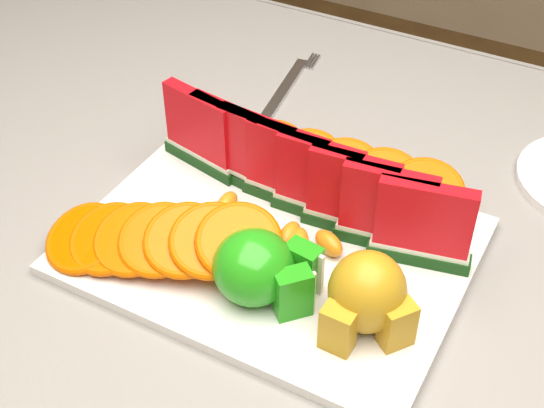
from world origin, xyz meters
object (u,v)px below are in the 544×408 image
Objects in this scene: fork at (286,87)px; apple_cluster at (261,269)px; platter at (273,246)px; pear_cluster at (367,296)px.

apple_cluster is at bearing -65.91° from fork.
platter is 0.08m from apple_cluster.
fork is (-0.26, 0.35, -0.05)m from pear_cluster.
apple_cluster is (0.02, -0.07, 0.04)m from platter.
fork is at bearing 115.05° from platter.
fork is (-0.16, 0.36, -0.04)m from apple_cluster.
fork is at bearing 114.09° from apple_cluster.
apple_cluster is at bearing -173.56° from pear_cluster.
pear_cluster is (0.13, -0.06, 0.04)m from platter.
pear_cluster reaches higher than fork.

